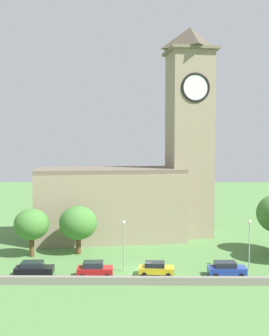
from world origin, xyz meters
name	(u,v)px	position (x,y,z in m)	size (l,w,h in m)	color
ground_plane	(141,242)	(0.00, 15.00, 0.00)	(200.00, 200.00, 0.00)	#517F42
church	(137,178)	(-0.71, 19.30, 10.02)	(31.25, 15.95, 35.68)	gray
quay_barrier	(142,281)	(0.00, -4.85, 0.45)	(48.95, 0.70, 0.89)	gray
car_black	(34,269)	(-13.07, -1.92, 0.89)	(4.71, 2.47, 1.76)	black
car_red	(95,269)	(-5.66, -2.35, 0.96)	(4.33, 2.36, 1.90)	red
car_yellow	(156,268)	(1.77, -1.50, 0.83)	(4.39, 2.40, 1.63)	gold
car_blue	(226,269)	(10.27, -1.78, 0.90)	(4.54, 2.25, 1.77)	#233D9E
streetlamp_west_mid	(124,237)	(-2.23, -0.06, 4.34)	(0.44, 0.44, 6.42)	#9EA0A5
streetlamp_central	(249,236)	(13.68, 0.83, 4.29)	(0.44, 0.44, 6.34)	#9EA0A5
tree_riverside_west	(78,223)	(-9.10, 8.05, 4.54)	(5.45, 5.45, 7.02)	brown
tree_by_tower	(32,224)	(-15.49, 6.62, 4.59)	(4.91, 4.91, 6.84)	brown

